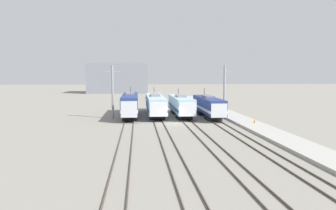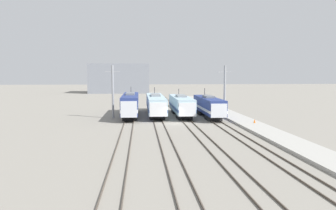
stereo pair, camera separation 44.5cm
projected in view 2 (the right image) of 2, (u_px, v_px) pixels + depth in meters
name	position (u px, v px, depth m)	size (l,w,h in m)	color
ground_plane	(174.00, 123.00, 51.73)	(400.00, 400.00, 0.00)	gray
rail_pair_far_left	(129.00, 124.00, 51.14)	(1.51, 120.00, 0.15)	#4C4238
rail_pair_center_left	(159.00, 123.00, 51.53)	(1.51, 120.00, 0.15)	#4C4238
rail_pair_center_right	(188.00, 123.00, 51.92)	(1.51, 120.00, 0.15)	#4C4238
rail_pair_far_right	(218.00, 122.00, 52.32)	(1.51, 120.00, 0.15)	#4C4238
locomotive_far_left	(130.00, 105.00, 59.80)	(2.85, 18.01, 5.33)	black
locomotive_center_left	(156.00, 104.00, 61.88)	(3.12, 19.92, 5.15)	#232326
locomotive_center_right	(181.00, 105.00, 60.78)	(3.05, 16.91, 4.92)	#232326
locomotive_far_right	(209.00, 106.00, 58.77)	(2.83, 16.29, 5.10)	black
catenary_tower_left	(113.00, 91.00, 57.19)	(2.63, 0.38, 9.34)	gray
catenary_tower_right	(225.00, 91.00, 58.86)	(2.63, 0.38, 9.34)	gray
platform	(245.00, 122.00, 52.68)	(4.00, 120.00, 0.34)	#A8A59E
traffic_cone	(255.00, 121.00, 50.00)	(0.31, 0.31, 0.64)	orange
depot_building	(120.00, 78.00, 137.73)	(24.45, 15.70, 12.01)	gray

